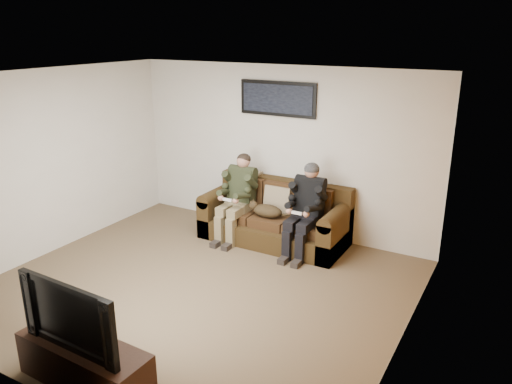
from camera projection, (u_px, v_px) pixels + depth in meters
The scene contains 16 objects.
floor at pixel (198, 288), 6.27m from camera, with size 5.00×5.00×0.00m, color brown.
ceiling at pixel (189, 77), 5.46m from camera, with size 5.00×5.00×0.00m, color silver.
wall_back at pixel (280, 150), 7.73m from camera, with size 5.00×5.00×0.00m, color beige.
wall_front at pixel (28, 265), 4.01m from camera, with size 5.00×5.00×0.00m, color beige.
wall_left at pixel (50, 163), 7.03m from camera, with size 4.50×4.50×0.00m, color beige.
wall_right at pixel (409, 229), 4.70m from camera, with size 4.50×4.50×0.00m, color beige.
accent_wall_right at pixel (408, 229), 4.71m from camera, with size 4.50×4.50×0.00m, color #BE6813.
sofa at pixel (276, 219), 7.60m from camera, with size 2.19×0.95×0.90m.
throw_pillow at pixel (278, 200), 7.55m from camera, with size 0.42×0.12×0.40m, color #877559.
throw_blanket at pixel (248, 173), 7.97m from camera, with size 0.45×0.22×0.08m, color tan.
person_left at pixel (238, 192), 7.59m from camera, with size 0.51×0.87×1.29m.
person_right at pixel (306, 204), 7.07m from camera, with size 0.51×0.86×1.30m.
cat at pixel (266, 210), 7.38m from camera, with size 0.66×0.26×0.24m.
framed_poster at pixel (278, 99), 7.47m from camera, with size 1.25×0.05×0.52m.
tv_stand at pixel (85, 364), 4.52m from camera, with size 1.34×0.43×0.42m, color black.
television at pixel (78, 312), 4.35m from camera, with size 1.13×0.15×0.65m, color black.
Camera 1 is at (3.38, -4.50, 3.11)m, focal length 35.00 mm.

